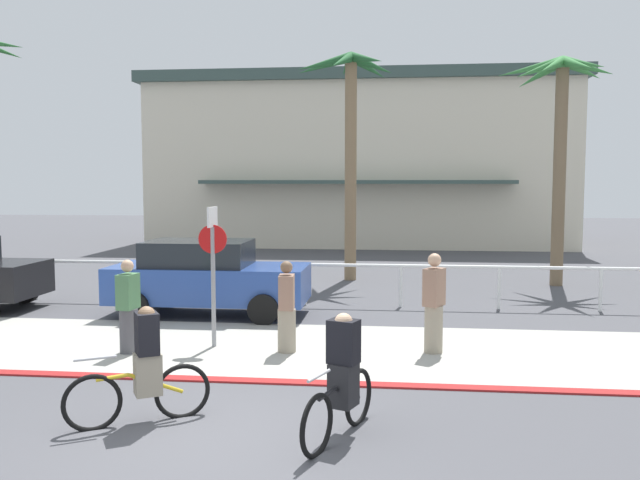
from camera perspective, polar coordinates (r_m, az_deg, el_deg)
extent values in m
plane|color=#4C4C51|center=(17.84, -0.64, -4.71)|extent=(80.00, 80.00, 0.00)
cube|color=#ADAAA0|center=(12.22, -3.96, -9.21)|extent=(44.00, 4.00, 0.02)
cube|color=maroon|center=(10.33, -5.97, -11.87)|extent=(44.00, 0.24, 0.03)
cube|color=beige|center=(33.95, 3.50, 6.22)|extent=(19.46, 8.89, 7.47)
cube|color=#384C47|center=(34.27, 3.54, 12.90)|extent=(20.06, 9.49, 0.50)
cube|color=#384C47|center=(29.00, 3.02, 4.98)|extent=(13.62, 1.20, 0.16)
cylinder|color=white|center=(16.22, -1.28, -2.11)|extent=(27.75, 0.08, 0.08)
cylinder|color=white|center=(18.52, -23.11, -3.19)|extent=(0.08, 0.08, 1.00)
cylinder|color=white|center=(17.50, -16.49, -3.45)|extent=(0.08, 0.08, 1.00)
cylinder|color=white|center=(16.75, -9.16, -3.68)|extent=(0.08, 0.08, 1.00)
cylinder|color=white|center=(16.29, -1.28, -3.86)|extent=(0.08, 0.08, 1.00)
cylinder|color=white|center=(16.15, 6.90, -3.97)|extent=(0.08, 0.08, 1.00)
cylinder|color=white|center=(16.34, 15.05, -4.00)|extent=(0.08, 0.08, 1.00)
cylinder|color=white|center=(16.86, 22.86, -3.95)|extent=(0.08, 0.08, 1.00)
cylinder|color=gray|center=(12.23, -9.10, -4.04)|extent=(0.08, 0.08, 2.20)
cube|color=white|center=(12.10, -9.19, 1.96)|extent=(0.04, 0.56, 0.36)
cylinder|color=red|center=(12.12, -9.16, 0.07)|extent=(0.52, 0.03, 0.52)
cylinder|color=#846B4C|center=(20.36, 2.63, 6.00)|extent=(0.36, 0.36, 6.73)
cone|color=#235B2D|center=(20.62, 4.45, 14.67)|extent=(1.36, 0.32, 0.80)
cone|color=#235B2D|center=(21.25, 4.15, 14.47)|extent=(1.29, 1.51, 0.76)
cone|color=#235B2D|center=(21.44, 2.32, 14.62)|extent=(0.67, 1.66, 0.59)
cone|color=#235B2D|center=(21.14, 0.36, 14.70)|extent=(1.89, 1.13, 0.64)
cone|color=#235B2D|center=(20.36, 0.40, 14.86)|extent=(1.73, 1.06, 0.78)
cone|color=#235B2D|center=(19.81, 1.92, 15.03)|extent=(0.73, 1.89, 0.84)
cone|color=#235B2D|center=(20.06, 3.96, 15.18)|extent=(1.24, 1.44, 0.66)
cylinder|color=#756047|center=(20.43, 19.78, 5.26)|extent=(0.36, 0.36, 6.41)
cone|color=#387F3D|center=(20.85, 21.96, 13.49)|extent=(1.49, 0.32, 0.70)
cone|color=#387F3D|center=(21.40, 21.48, 13.36)|extent=(1.61, 1.42, 0.64)
cone|color=#387F3D|center=(21.50, 19.89, 13.37)|extent=(0.61, 1.74, 0.63)
cone|color=#387F3D|center=(21.35, 18.27, 13.25)|extent=(1.24, 1.83, 0.80)
cone|color=#387F3D|center=(20.81, 17.49, 13.78)|extent=(1.85, 0.94, 0.60)
cone|color=#387F3D|center=(20.29, 18.27, 13.69)|extent=(1.57, 0.83, 0.80)
cone|color=#387F3D|center=(19.80, 19.25, 13.85)|extent=(1.25, 1.84, 0.83)
cone|color=#387F3D|center=(19.86, 21.11, 13.82)|extent=(0.64, 1.92, 0.79)
cone|color=#387F3D|center=(20.43, 21.59, 13.81)|extent=(1.19, 1.07, 0.61)
cylinder|color=black|center=(18.15, -23.89, -3.92)|extent=(0.66, 0.22, 0.66)
cube|color=#284793|center=(15.25, -9.41, -3.66)|extent=(4.40, 1.80, 0.80)
cube|color=#1E2328|center=(15.24, -10.36, -1.10)|extent=(2.29, 1.58, 0.56)
cylinder|color=black|center=(15.88, -3.60, -4.72)|extent=(0.66, 0.22, 0.66)
cylinder|color=black|center=(14.14, -4.85, -5.94)|extent=(0.66, 0.22, 0.66)
cylinder|color=black|center=(16.59, -13.25, -4.43)|extent=(0.66, 0.22, 0.66)
cylinder|color=black|center=(14.93, -15.57, -5.52)|extent=(0.66, 0.22, 0.66)
torus|color=black|center=(7.62, -0.27, -15.59)|extent=(0.32, 0.69, 0.72)
torus|color=black|center=(8.55, 3.30, -13.27)|extent=(0.32, 0.69, 0.72)
cylinder|color=black|center=(8.21, 2.31, -12.93)|extent=(0.30, 0.66, 0.35)
cylinder|color=black|center=(7.72, 0.59, -13.02)|extent=(0.19, 0.37, 0.07)
cylinder|color=black|center=(8.11, 2.01, -12.65)|extent=(0.05, 0.05, 0.44)
cylinder|color=silver|center=(7.48, -0.09, -11.52)|extent=(0.22, 0.48, 0.04)
cube|color=#232326|center=(8.09, 2.02, -12.24)|extent=(0.38, 0.40, 0.52)
cube|color=black|center=(7.95, 2.03, -8.66)|extent=(0.41, 0.37, 0.52)
sphere|color=#D6A884|center=(7.90, 2.03, -7.04)|extent=(0.22, 0.22, 0.22)
torus|color=black|center=(8.77, -18.90, -13.06)|extent=(0.65, 0.42, 0.72)
torus|color=black|center=(8.92, -11.68, -12.57)|extent=(0.65, 0.42, 0.72)
cylinder|color=gold|center=(8.82, -13.86, -11.81)|extent=(0.62, 0.39, 0.35)
cylinder|color=gold|center=(8.71, -17.35, -11.15)|extent=(0.35, 0.24, 0.07)
cylinder|color=gold|center=(8.78, -14.49, -11.41)|extent=(0.05, 0.05, 0.44)
cylinder|color=silver|center=(8.62, -18.66, -9.56)|extent=(0.45, 0.29, 0.04)
cube|color=gray|center=(8.77, -14.50, -11.04)|extent=(0.42, 0.40, 0.52)
cube|color=black|center=(8.64, -14.58, -7.72)|extent=(0.40, 0.42, 0.52)
sphere|color=brown|center=(8.59, -14.61, -6.22)|extent=(0.22, 0.22, 0.22)
cylinder|color=gray|center=(11.94, 9.68, -7.56)|extent=(0.44, 0.44, 0.85)
cube|color=#93705B|center=(11.80, 9.73, -3.99)|extent=(0.42, 0.48, 0.66)
sphere|color=#D6A884|center=(11.73, 9.76, -1.70)|extent=(0.23, 0.23, 0.23)
cylinder|color=#4C4C51|center=(12.24, -16.02, -7.51)|extent=(0.36, 0.36, 0.80)
cube|color=#4C7F51|center=(12.11, -16.10, -4.24)|extent=(0.32, 0.43, 0.61)
sphere|color=#D6A884|center=(12.05, -16.15, -2.15)|extent=(0.22, 0.22, 0.22)
cylinder|color=gray|center=(11.84, -2.86, -7.77)|extent=(0.34, 0.34, 0.78)
cube|color=#93705B|center=(11.71, -2.87, -4.47)|extent=(0.29, 0.42, 0.60)
sphere|color=brown|center=(11.64, -2.88, -2.34)|extent=(0.22, 0.22, 0.22)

